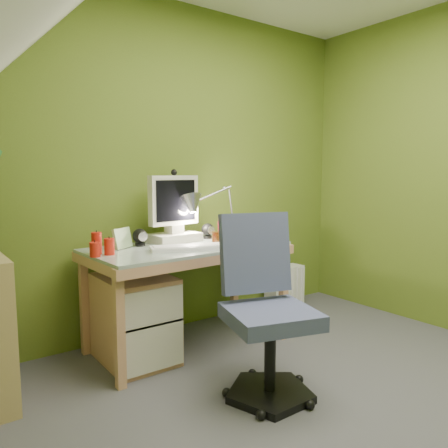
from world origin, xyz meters
TOP-DOWN VIEW (x-y plane):
  - floor at (0.00, 0.00)m, footprint 3.20×3.20m
  - wall_back at (0.00, 1.60)m, footprint 3.20×0.01m
  - desk at (-0.14, 1.21)m, footprint 1.33×0.71m
  - monitor at (-0.14, 1.39)m, footprint 0.40×0.26m
  - speaker_left at (-0.41, 1.37)m, footprint 0.10×0.10m
  - speaker_right at (0.13, 1.37)m, footprint 0.10×0.10m
  - keyboard at (-0.22, 1.07)m, footprint 0.50×0.30m
  - mousepad at (0.24, 1.07)m, footprint 0.23×0.17m
  - mouse at (0.24, 1.07)m, footprint 0.11×0.08m
  - amber_tumbler at (0.04, 1.13)m, footprint 0.08×0.08m
  - candle_cluster at (-0.74, 1.22)m, footprint 0.19×0.18m
  - photo_frame_red at (0.28, 1.33)m, footprint 0.14×0.08m
  - photo_frame_blue at (0.42, 1.37)m, footprint 0.15×0.07m
  - photo_frame_green at (-0.54, 1.35)m, footprint 0.14×0.09m
  - desk_lamp at (0.31, 1.39)m, footprint 0.52×0.23m
  - task_chair at (-0.16, 0.38)m, footprint 0.61×0.61m
  - radiator at (1.00, 1.46)m, footprint 0.37×0.16m

SIDE VIEW (x-z plane):
  - floor at x=0.00m, z-range -0.01..0.00m
  - radiator at x=1.00m, z-range 0.00..0.36m
  - desk at x=-0.14m, z-range 0.00..0.70m
  - task_chair at x=-0.16m, z-range 0.00..0.90m
  - mousepad at x=0.24m, z-range 0.70..0.70m
  - keyboard at x=-0.22m, z-range 0.70..0.72m
  - mouse at x=0.24m, z-range 0.70..0.73m
  - amber_tumbler at x=0.04m, z-range 0.70..0.78m
  - speaker_right at x=0.13m, z-range 0.70..0.81m
  - speaker_left at x=-0.41m, z-range 0.70..0.81m
  - photo_frame_red at x=0.28m, z-range 0.70..0.82m
  - photo_frame_blue at x=0.42m, z-range 0.70..0.83m
  - candle_cluster at x=-0.74m, z-range 0.70..0.83m
  - photo_frame_green at x=-0.54m, z-range 0.70..0.83m
  - monitor at x=-0.14m, z-range 0.70..1.22m
  - desk_lamp at x=0.31m, z-range 0.70..1.25m
  - wall_back at x=0.00m, z-range 0.00..2.40m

